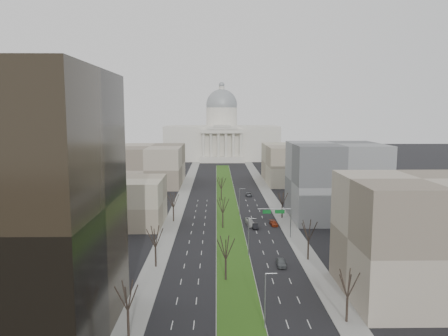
{
  "coord_description": "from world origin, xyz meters",
  "views": [
    {
      "loc": [
        -3.82,
        -44.52,
        33.82
      ],
      "look_at": [
        -1.06,
        113.74,
        13.49
      ],
      "focal_mm": 35.0,
      "sensor_mm": 36.0,
      "label": 1
    }
  ],
  "objects": [
    {
      "name": "tree_left_near",
      "position": [
        -17.2,
        18.0,
        6.61
      ],
      "size": [
        5.1,
        5.1,
        9.18
      ],
      "color": "black",
      "rests_on": "ground"
    },
    {
      "name": "streetlamp_median_b",
      "position": [
        3.76,
        55.0,
        4.81
      ],
      "size": [
        1.9,
        0.2,
        9.16
      ],
      "color": "gray",
      "rests_on": "ground"
    },
    {
      "name": "mast_arm_signs",
      "position": [
        13.49,
        70.03,
        6.11
      ],
      "size": [
        9.12,
        0.24,
        8.09
      ],
      "color": "gray",
      "rests_on": "ground"
    },
    {
      "name": "car_grey_near",
      "position": [
        10.47,
        48.0,
        0.82
      ],
      "size": [
        2.16,
        4.92,
        1.65
      ],
      "primitive_type": "imported",
      "rotation": [
        0.0,
        0.0,
        -0.04
      ],
      "color": "#565B5F",
      "rests_on": "ground"
    },
    {
      "name": "tree_right_far",
      "position": [
        17.2,
        92.0,
        6.53
      ],
      "size": [
        5.04,
        5.04,
        9.07
      ],
      "color": "black",
      "rests_on": "ground"
    },
    {
      "name": "tree_right_mid",
      "position": [
        17.2,
        52.0,
        7.16
      ],
      "size": [
        5.52,
        5.52,
        9.94
      ],
      "color": "black",
      "rests_on": "ground"
    },
    {
      "name": "ground",
      "position": [
        0.0,
        120.0,
        0.0
      ],
      "size": [
        600.0,
        600.0,
        0.0
      ],
      "primitive_type": "plane",
      "color": "black",
      "rests_on": "ground"
    },
    {
      "name": "building_tan_right",
      "position": [
        33.0,
        32.0,
        11.0
      ],
      "size": [
        26.0,
        24.0,
        22.0
      ],
      "primitive_type": "cube",
      "color": "gray",
      "rests_on": "ground"
    },
    {
      "name": "tree_left_mid",
      "position": [
        -17.2,
        48.0,
        7.0
      ],
      "size": [
        5.4,
        5.4,
        9.72
      ],
      "color": "black",
      "rests_on": "ground"
    },
    {
      "name": "streetlamp_median_a",
      "position": [
        3.76,
        20.0,
        4.81
      ],
      "size": [
        1.9,
        0.2,
        9.16
      ],
      "color": "gray",
      "rests_on": "ground"
    },
    {
      "name": "capitol",
      "position": [
        0.0,
        269.59,
        16.31
      ],
      "size": [
        80.0,
        46.0,
        55.0
      ],
      "color": "beige",
      "rests_on": "ground"
    },
    {
      "name": "streetlamp_median_c",
      "position": [
        3.76,
        95.0,
        4.81
      ],
      "size": [
        1.9,
        0.2,
        9.16
      ],
      "color": "gray",
      "rests_on": "ground"
    },
    {
      "name": "building_beige_left",
      "position": [
        -33.0,
        85.0,
        7.0
      ],
      "size": [
        26.0,
        22.0,
        14.0
      ],
      "primitive_type": "cube",
      "color": "gray",
      "rests_on": "ground"
    },
    {
      "name": "box_van",
      "position": [
        6.11,
        82.97,
        0.93
      ],
      "size": [
        2.36,
        6.83,
        1.86
      ],
      "primitive_type": "imported",
      "rotation": [
        0.0,
        0.0,
        0.12
      ],
      "color": "#BBBBBB",
      "rests_on": "ground"
    },
    {
      "name": "tree_right_near",
      "position": [
        17.2,
        22.0,
        6.69
      ],
      "size": [
        5.16,
        5.16,
        9.29
      ],
      "color": "black",
      "rests_on": "ground"
    },
    {
      "name": "car_red",
      "position": [
        13.32,
        82.78,
        0.69
      ],
      "size": [
        2.38,
        4.92,
        1.38
      ],
      "primitive_type": "imported",
      "rotation": [
        0.0,
        0.0,
        0.1
      ],
      "color": "maroon",
      "rests_on": "ground"
    },
    {
      "name": "building_grey_right",
      "position": [
        34.0,
        92.0,
        12.0
      ],
      "size": [
        28.0,
        26.0,
        24.0
      ],
      "primitive_type": "cube",
      "color": "#5B5D60",
      "rests_on": "ground"
    },
    {
      "name": "car_grey_far",
      "position": [
        9.35,
        129.22,
        0.69
      ],
      "size": [
        2.4,
        5.04,
        1.39
      ],
      "primitive_type": "imported",
      "rotation": [
        0.0,
        0.0,
        -0.02
      ],
      "color": "#56595F",
      "rests_on": "ground"
    },
    {
      "name": "car_black",
      "position": [
        7.43,
        79.6,
        0.74
      ],
      "size": [
        1.57,
        4.5,
        1.48
      ],
      "primitive_type": "imported",
      "rotation": [
        0.0,
        0.0,
        -0.0
      ],
      "color": "black",
      "rests_on": "ground"
    },
    {
      "name": "tree_left_far",
      "position": [
        -17.2,
        88.0,
        6.84
      ],
      "size": [
        5.28,
        5.28,
        9.5
      ],
      "color": "black",
      "rests_on": "ground"
    },
    {
      "name": "tree_median_b",
      "position": [
        -2.0,
        80.0,
        7.0
      ],
      "size": [
        5.4,
        5.4,
        9.72
      ],
      "color": "black",
      "rests_on": "ground"
    },
    {
      "name": "sidewalk_left",
      "position": [
        -17.5,
        95.0,
        0.07
      ],
      "size": [
        5.0,
        330.0,
        0.15
      ],
      "primitive_type": "cube",
      "color": "gray",
      "rests_on": "ground"
    },
    {
      "name": "building_far_right",
      "position": [
        35.0,
        165.0,
        9.0
      ],
      "size": [
        30.0,
        40.0,
        18.0
      ],
      "primitive_type": "cube",
      "color": "gray",
      "rests_on": "ground"
    },
    {
      "name": "tree_median_c",
      "position": [
        -2.0,
        120.0,
        7.0
      ],
      "size": [
        5.4,
        5.4,
        9.72
      ],
      "color": "black",
      "rests_on": "ground"
    },
    {
      "name": "building_far_left",
      "position": [
        -35.0,
        160.0,
        9.0
      ],
      "size": [
        30.0,
        40.0,
        18.0
      ],
      "primitive_type": "cube",
      "color": "gray",
      "rests_on": "ground"
    },
    {
      "name": "sidewalk_right",
      "position": [
        17.5,
        95.0,
        0.07
      ],
      "size": [
        5.0,
        330.0,
        0.15
      ],
      "primitive_type": "cube",
      "color": "gray",
      "rests_on": "ground"
    },
    {
      "name": "tree_median_a",
      "position": [
        -2.0,
        40.0,
        7.0
      ],
      "size": [
        5.4,
        5.4,
        9.72
      ],
      "color": "black",
      "rests_on": "ground"
    },
    {
      "name": "median",
      "position": [
        0.0,
        118.99,
        0.1
      ],
      "size": [
        8.0,
        222.03,
        0.2
      ],
      "color": "#999993",
      "rests_on": "ground"
    }
  ]
}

